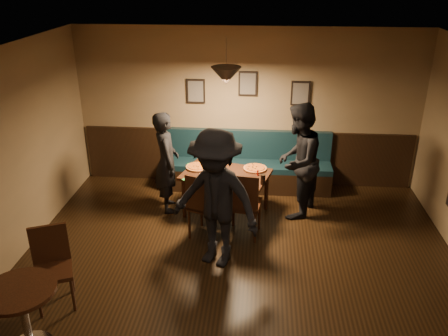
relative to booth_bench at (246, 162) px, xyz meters
name	(u,v)px	position (x,y,z in m)	size (l,w,h in m)	color
floor	(233,307)	(0.00, -3.20, -0.50)	(7.00, 7.00, 0.00)	black
ceiling	(236,71)	(0.00, -3.20, 2.30)	(7.00, 7.00, 0.00)	silver
wall_back	(247,109)	(0.00, 0.30, 0.90)	(6.00, 6.00, 0.00)	#8C704F
wainscot	(246,157)	(0.00, 0.27, 0.00)	(5.88, 0.06, 1.00)	black
booth_bench	(246,162)	(0.00, 0.00, 0.00)	(3.00, 0.60, 1.00)	#0F232D
picture_left	(196,91)	(-0.90, 0.27, 1.20)	(0.32, 0.04, 0.42)	black
picture_center	(248,84)	(0.00, 0.27, 1.35)	(0.32, 0.04, 0.42)	black
picture_right	(300,93)	(0.90, 0.27, 1.20)	(0.32, 0.04, 0.42)	black
pendant_lamp	(226,76)	(-0.28, -0.94, 1.75)	(0.44, 0.44, 0.25)	black
dining_table	(226,193)	(-0.28, -0.94, -0.15)	(1.32, 0.85, 0.71)	black
chair_near_left	(207,204)	(-0.50, -1.63, 0.02)	(0.46, 0.46, 1.03)	black
chair_near_right	(244,203)	(0.05, -1.57, 0.03)	(0.47, 0.47, 1.06)	black
diner_left	(167,162)	(-1.23, -0.87, 0.33)	(0.60, 0.40, 1.66)	black
diner_right	(298,161)	(0.84, -0.87, 0.42)	(0.89, 0.70, 1.84)	black
diner_front	(216,199)	(-0.30, -2.29, 0.45)	(1.23, 0.70, 1.90)	black
pizza_a	(198,167)	(-0.74, -0.78, 0.23)	(0.38, 0.38, 0.04)	#C06524
pizza_b	(223,177)	(-0.31, -1.12, 0.23)	(0.37, 0.37, 0.04)	orange
pizza_c	(255,168)	(0.18, -0.75, 0.23)	(0.37, 0.37, 0.04)	#BF7E24
soda_glass	(263,179)	(0.31, -1.28, 0.28)	(0.07, 0.07, 0.15)	black
tabasco_bottle	(258,172)	(0.22, -0.98, 0.26)	(0.03, 0.03, 0.11)	#9F0E05
napkin_a	(192,165)	(-0.86, -0.65, 0.21)	(0.13, 0.13, 0.01)	#217C21
napkin_b	(188,179)	(-0.83, -1.22, 0.21)	(0.14, 0.14, 0.01)	#217F32
cutlery_set	(220,184)	(-0.34, -1.34, 0.21)	(0.02, 0.21, 0.00)	#B4B3B8
cafe_table	(25,320)	(-2.09, -4.02, -0.11)	(0.73, 0.73, 0.78)	black
cafe_chair_far	(53,270)	(-2.09, -3.31, -0.01)	(0.43, 0.43, 0.97)	black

